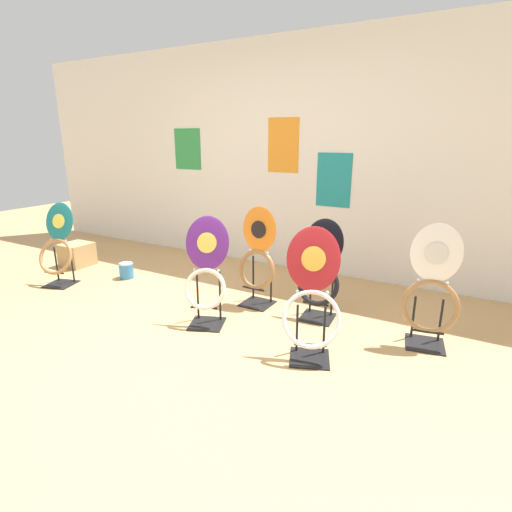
% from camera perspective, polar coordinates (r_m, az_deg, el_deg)
% --- Properties ---
extents(ground_plane, '(14.00, 14.00, 0.00)m').
position_cam_1_polar(ground_plane, '(3.08, -15.35, -13.76)').
color(ground_plane, tan).
extents(wall_back, '(8.00, 0.07, 2.60)m').
position_cam_1_polar(wall_back, '(4.73, 5.08, 13.78)').
color(wall_back, silver).
rests_on(wall_back, ground_plane).
extents(toilet_seat_display_jazz_black, '(0.38, 0.33, 0.86)m').
position_cam_1_polar(toilet_seat_display_jazz_black, '(3.47, 9.17, -2.31)').
color(toilet_seat_display_jazz_black, black).
rests_on(toilet_seat_display_jazz_black, ground_plane).
extents(toilet_seat_display_teal_sax, '(0.43, 0.39, 0.87)m').
position_cam_1_polar(toilet_seat_display_teal_sax, '(4.71, -26.49, 1.15)').
color(toilet_seat_display_teal_sax, black).
rests_on(toilet_seat_display_teal_sax, ground_plane).
extents(toilet_seat_display_white_plain, '(0.42, 0.32, 0.94)m').
position_cam_1_polar(toilet_seat_display_white_plain, '(3.22, 23.78, -4.98)').
color(toilet_seat_display_white_plain, black).
rests_on(toilet_seat_display_white_plain, ground_plane).
extents(toilet_seat_display_orange_sun, '(0.38, 0.28, 0.93)m').
position_cam_1_polar(toilet_seat_display_orange_sun, '(3.68, 0.21, -0.41)').
color(toilet_seat_display_orange_sun, black).
rests_on(toilet_seat_display_orange_sun, ground_plane).
extents(toilet_seat_display_crimson_swirl, '(0.49, 0.47, 0.93)m').
position_cam_1_polar(toilet_seat_display_crimson_swirl, '(2.82, 8.01, -5.81)').
color(toilet_seat_display_crimson_swirl, black).
rests_on(toilet_seat_display_crimson_swirl, ground_plane).
extents(toilet_seat_display_purple_note, '(0.44, 0.41, 0.91)m').
position_cam_1_polar(toilet_seat_display_purple_note, '(3.32, -7.12, -2.31)').
color(toilet_seat_display_purple_note, black).
rests_on(toilet_seat_display_purple_note, ground_plane).
extents(paint_can, '(0.16, 0.16, 0.18)m').
position_cam_1_polar(paint_can, '(4.72, -18.05, -1.91)').
color(paint_can, teal).
rests_on(paint_can, ground_plane).
extents(storage_box, '(0.33, 0.33, 0.28)m').
position_cam_1_polar(storage_box, '(5.40, -24.19, 0.21)').
color(storage_box, tan).
rests_on(storage_box, ground_plane).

